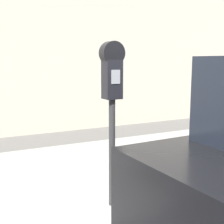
# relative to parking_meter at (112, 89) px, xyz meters

# --- Properties ---
(sidewalk) EXTENTS (24.00, 2.80, 0.13)m
(sidewalk) POSITION_rel_parking_meter_xyz_m (0.47, 1.05, -1.27)
(sidewalk) COLOR #ADAAA3
(sidewalk) RESTS_ON ground_plane
(building_facade) EXTENTS (24.00, 0.30, 5.04)m
(building_facade) POSITION_rel_parking_meter_xyz_m (0.47, 4.15, 1.19)
(building_facade) COLOR beige
(building_facade) RESTS_ON ground_plane
(parking_meter) EXTENTS (0.23, 0.16, 1.66)m
(parking_meter) POSITION_rel_parking_meter_xyz_m (0.00, 0.00, 0.00)
(parking_meter) COLOR #2D2D30
(parking_meter) RESTS_ON sidewalk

